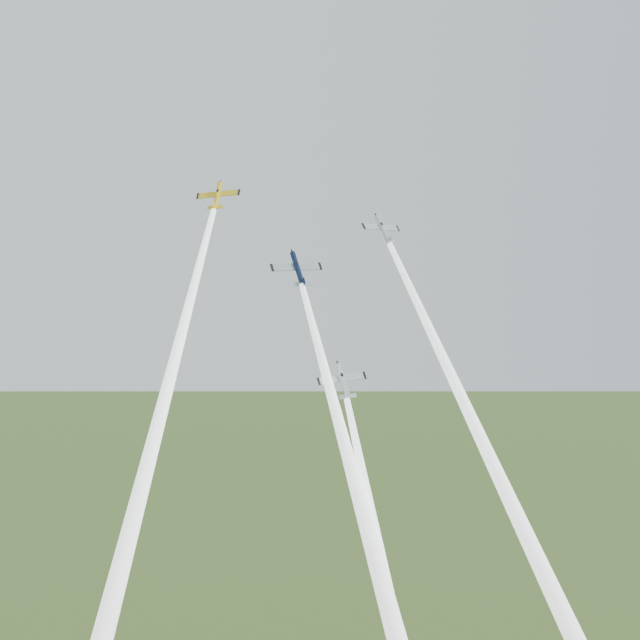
# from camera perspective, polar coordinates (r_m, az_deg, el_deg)

# --- Properties ---
(plane_yellow) EXTENTS (8.41, 7.65, 6.96)m
(plane_yellow) POSITION_cam_1_polar(r_m,az_deg,el_deg) (131.94, -7.31, 8.76)
(plane_yellow) COLOR yellow
(smoke_trail_yellow) EXTENTS (19.84, 44.55, 62.51)m
(smoke_trail_yellow) POSITION_cam_1_polar(r_m,az_deg,el_deg) (108.56, -11.35, -6.88)
(smoke_trail_yellow) COLOR white
(plane_navy) EXTENTS (10.01, 7.71, 8.16)m
(plane_navy) POSITION_cam_1_polar(r_m,az_deg,el_deg) (128.32, -1.60, 3.64)
(plane_navy) COLOR #0B1734
(smoke_trail_navy) EXTENTS (10.37, 38.53, 51.47)m
(smoke_trail_navy) POSITION_cam_1_polar(r_m,az_deg,el_deg) (111.20, 2.11, -10.06)
(smoke_trail_navy) COLOR white
(plane_silver_right) EXTENTS (8.53, 7.31, 6.43)m
(plane_silver_right) POSITION_cam_1_polar(r_m,az_deg,el_deg) (129.95, 4.47, 6.48)
(plane_silver_right) COLOR silver
(smoke_trail_silver_right) EXTENTS (19.01, 43.25, 60.46)m
(smoke_trail_silver_right) POSITION_cam_1_polar(r_m,az_deg,el_deg) (112.58, 11.67, -8.90)
(smoke_trail_silver_right) COLOR white
(plane_silver_low) EXTENTS (8.49, 5.98, 7.44)m
(plane_silver_low) POSITION_cam_1_polar(r_m,az_deg,el_deg) (119.00, 1.65, -4.34)
(plane_silver_low) COLOR silver
(smoke_trail_silver_low) EXTENTS (6.67, 42.44, 56.39)m
(smoke_trail_silver_low) POSITION_cam_1_polar(r_m,az_deg,el_deg) (105.53, 5.56, -21.72)
(smoke_trail_silver_low) COLOR white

